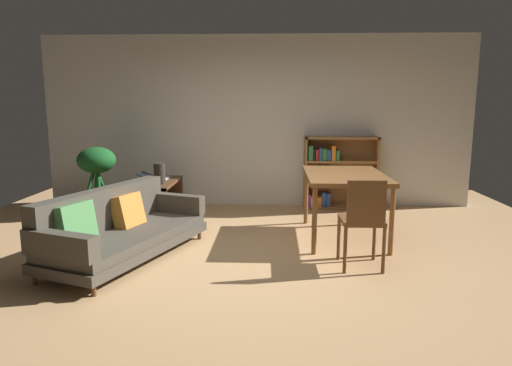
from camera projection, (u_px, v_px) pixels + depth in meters
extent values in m
plane|color=tan|center=(247.00, 259.00, 4.83)|extent=(8.16, 8.16, 0.00)
cube|color=silver|center=(257.00, 122.00, 7.25)|extent=(6.80, 0.10, 2.70)
cylinder|color=#56351E|center=(199.00, 235.00, 5.54)|extent=(0.04, 0.04, 0.10)
cylinder|color=#56351E|center=(94.00, 290.00, 3.90)|extent=(0.04, 0.04, 0.10)
cylinder|color=#56351E|center=(153.00, 229.00, 5.81)|extent=(0.04, 0.04, 0.10)
cylinder|color=#56351E|center=(35.00, 278.00, 4.16)|extent=(0.04, 0.04, 0.10)
cube|color=#474238|center=(128.00, 244.00, 4.84)|extent=(1.45, 2.13, 0.10)
cube|color=#474238|center=(128.00, 235.00, 4.82)|extent=(1.39, 2.05, 0.10)
cube|color=#474238|center=(103.00, 208.00, 4.89)|extent=(0.84, 1.84, 0.43)
cube|color=#474238|center=(175.00, 203.00, 5.62)|extent=(0.78, 0.40, 0.23)
cube|color=#474238|center=(59.00, 245.00, 3.96)|extent=(0.78, 0.40, 0.23)
cube|color=#4C894C|center=(76.00, 225.00, 4.35)|extent=(0.31, 0.45, 0.43)
cube|color=orange|center=(128.00, 211.00, 5.02)|extent=(0.34, 0.42, 0.39)
cube|color=#56351E|center=(169.00, 193.00, 7.03)|extent=(0.44, 0.04, 0.54)
cube|color=#56351E|center=(151.00, 208.00, 6.00)|extent=(0.44, 0.04, 0.54)
cube|color=#56351E|center=(161.00, 202.00, 6.52)|extent=(0.44, 1.04, 0.04)
cube|color=#56351E|center=(160.00, 183.00, 6.47)|extent=(0.44, 1.08, 0.04)
cube|color=#56351E|center=(161.00, 217.00, 6.56)|extent=(0.44, 1.04, 0.04)
cube|color=silver|center=(161.00, 178.00, 6.67)|extent=(0.24, 0.34, 0.02)
cube|color=black|center=(146.00, 175.00, 6.68)|extent=(0.22, 0.32, 0.08)
cylinder|color=#2D2823|center=(160.00, 174.00, 6.24)|extent=(0.16, 0.16, 0.29)
cylinder|color=slate|center=(159.00, 169.00, 6.23)|extent=(0.09, 0.09, 0.01)
cylinder|color=#333338|center=(99.00, 207.00, 6.77)|extent=(0.28, 0.28, 0.22)
cylinder|color=#195623|center=(103.00, 186.00, 6.71)|extent=(0.21, 0.06, 0.43)
cylinder|color=#195623|center=(102.00, 185.00, 6.79)|extent=(0.11, 0.20, 0.46)
cylinder|color=#195623|center=(96.00, 187.00, 6.79)|extent=(0.17, 0.19, 0.40)
cylinder|color=#195623|center=(91.00, 182.00, 6.62)|extent=(0.19, 0.23, 0.58)
cylinder|color=#195623|center=(98.00, 182.00, 6.64)|extent=(0.13, 0.18, 0.59)
ellipsoid|color=#195623|center=(96.00, 160.00, 6.65)|extent=(0.55, 0.55, 0.39)
cylinder|color=brown|center=(306.00, 197.00, 6.23)|extent=(0.06, 0.06, 0.75)
cylinder|color=brown|center=(314.00, 221.00, 4.93)|extent=(0.06, 0.06, 0.75)
cylinder|color=brown|center=(367.00, 197.00, 6.19)|extent=(0.06, 0.06, 0.75)
cylinder|color=brown|center=(392.00, 222.00, 4.90)|extent=(0.06, 0.06, 0.75)
cube|color=brown|center=(345.00, 176.00, 5.49)|extent=(0.94, 1.41, 0.05)
cylinder|color=brown|center=(339.00, 238.00, 4.78)|extent=(0.04, 0.04, 0.46)
cylinder|color=brown|center=(374.00, 239.00, 4.78)|extent=(0.04, 0.04, 0.46)
cylinder|color=brown|center=(345.00, 250.00, 4.40)|extent=(0.04, 0.04, 0.46)
cylinder|color=brown|center=(384.00, 251.00, 4.39)|extent=(0.04, 0.04, 0.46)
cube|color=brown|center=(361.00, 220.00, 4.54)|extent=(0.42, 0.44, 0.04)
cube|color=brown|center=(366.00, 202.00, 4.31)|extent=(0.37, 0.04, 0.42)
cube|color=olive|center=(305.00, 172.00, 7.14)|extent=(0.04, 0.31, 1.13)
cube|color=olive|center=(376.00, 173.00, 7.10)|extent=(0.04, 0.31, 1.13)
cube|color=olive|center=(342.00, 138.00, 7.03)|extent=(1.14, 0.31, 0.04)
cube|color=olive|center=(339.00, 207.00, 7.22)|extent=(1.14, 0.31, 0.04)
cube|color=olive|center=(339.00, 171.00, 7.26)|extent=(1.11, 0.04, 1.13)
cube|color=olive|center=(340.00, 184.00, 7.15)|extent=(1.11, 0.29, 0.04)
cube|color=olive|center=(341.00, 161.00, 7.09)|extent=(1.11, 0.29, 0.04)
cube|color=#993884|center=(309.00, 199.00, 7.21)|extent=(0.04, 0.26, 0.19)
cube|color=silver|center=(311.00, 201.00, 7.20)|extent=(0.04, 0.23, 0.15)
cube|color=#993884|center=(315.00, 199.00, 7.20)|extent=(0.05, 0.24, 0.20)
cube|color=orange|center=(319.00, 201.00, 7.19)|extent=(0.06, 0.22, 0.15)
cube|color=#2D5199|center=(323.00, 199.00, 7.18)|extent=(0.07, 0.20, 0.22)
cube|color=#2D5199|center=(328.00, 199.00, 7.19)|extent=(0.06, 0.23, 0.20)
cube|color=red|center=(309.00, 178.00, 7.14)|extent=(0.06, 0.24, 0.16)
cube|color=silver|center=(314.00, 178.00, 7.13)|extent=(0.06, 0.21, 0.15)
cube|color=#2D5199|center=(318.00, 178.00, 7.13)|extent=(0.06, 0.20, 0.15)
cube|color=gold|center=(322.00, 176.00, 7.11)|extent=(0.06, 0.20, 0.24)
cube|color=#2D5199|center=(326.00, 177.00, 7.13)|extent=(0.04, 0.24, 0.18)
cube|color=silver|center=(330.00, 176.00, 7.11)|extent=(0.07, 0.20, 0.21)
cube|color=#337F47|center=(310.00, 153.00, 7.08)|extent=(0.07, 0.26, 0.23)
cube|color=black|center=(314.00, 154.00, 7.07)|extent=(0.03, 0.22, 0.18)
cube|color=red|center=(317.00, 155.00, 7.07)|extent=(0.04, 0.24, 0.17)
cube|color=#2D5199|center=(320.00, 154.00, 7.07)|extent=(0.04, 0.26, 0.19)
cube|color=#337F47|center=(324.00, 154.00, 7.06)|extent=(0.07, 0.20, 0.18)
cube|color=#2D5199|center=(328.00, 155.00, 7.06)|extent=(0.06, 0.21, 0.16)
cube|color=orange|center=(333.00, 153.00, 7.06)|extent=(0.06, 0.25, 0.23)
cube|color=#337F47|center=(337.00, 155.00, 7.06)|extent=(0.05, 0.23, 0.15)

